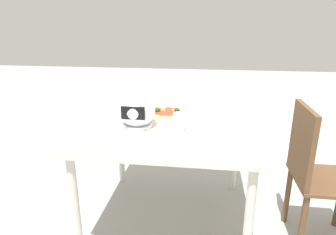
{
  "coord_description": "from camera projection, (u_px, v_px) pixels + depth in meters",
  "views": [
    {
      "loc": [
        -0.24,
        1.82,
        1.37
      ],
      "look_at": [
        0.02,
        -0.11,
        0.73
      ],
      "focal_mm": 31.56,
      "sensor_mm": 36.0,
      "label": 1
    }
  ],
  "objects": [
    {
      "name": "chair_side",
      "position": [
        314.0,
        170.0,
        1.79
      ],
      "size": [
        0.4,
        0.4,
        0.9
      ],
      "color": "brown",
      "rests_on": "ground"
    },
    {
      "name": "drinking_glass",
      "position": [
        179.0,
        123.0,
        1.81
      ],
      "size": [
        0.07,
        0.07,
        0.12
      ],
      "primitive_type": "cylinder",
      "color": "silver",
      "rests_on": "dining_table"
    },
    {
      "name": "pizza",
      "position": [
        166.0,
        112.0,
        2.14
      ],
      "size": [
        0.24,
        0.24,
        0.05
      ],
      "color": "tan",
      "rests_on": "pizza_plate"
    },
    {
      "name": "dining_table",
      "position": [
        169.0,
        136.0,
        1.97
      ],
      "size": [
        1.09,
        1.03,
        0.71
      ],
      "color": "beige",
      "rests_on": "ground"
    },
    {
      "name": "motorcycle_helmet",
      "position": [
        137.0,
        110.0,
        1.89
      ],
      "size": [
        0.24,
        0.24,
        0.24
      ],
      "color": "silver",
      "rests_on": "dining_table"
    },
    {
      "name": "pizza_plate",
      "position": [
        167.0,
        115.0,
        2.15
      ],
      "size": [
        0.29,
        0.29,
        0.01
      ],
      "primitive_type": "cylinder",
      "color": "white",
      "rests_on": "dining_table"
    },
    {
      "name": "ground_plane",
      "position": [
        169.0,
        217.0,
        2.17
      ],
      "size": [
        14.0,
        14.0,
        0.0
      ],
      "primitive_type": "plane",
      "color": "#9E9E99"
    }
  ]
}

